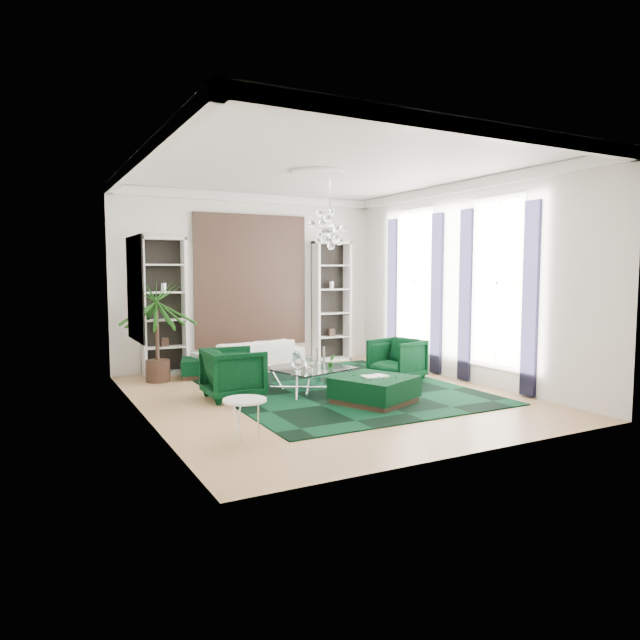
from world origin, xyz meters
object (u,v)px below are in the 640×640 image
palm (157,317)px  ottoman_side (203,368)px  sofa (249,356)px  armchair_left (234,373)px  ottoman_front (375,390)px  side_table (245,421)px  coffee_table (308,379)px  armchair_right (397,359)px

palm → ottoman_side: bearing=4.0°
sofa → armchair_left: 2.53m
armchair_left → ottoman_front: bearing=-126.4°
ottoman_front → side_table: 2.70m
ottoman_side → side_table: side_table is taller
sofa → ottoman_front: (0.72, -3.69, -0.11)m
ottoman_front → palm: (-2.66, 3.47, 1.03)m
armchair_left → side_table: size_ratio=1.71×
coffee_table → palm: size_ratio=0.51×
armchair_left → ottoman_side: size_ratio=1.12×
palm → sofa: bearing=6.2°
ottoman_front → armchair_right: bearing=44.7°
side_table → palm: (-0.13, 4.40, 0.99)m
armchair_right → ottoman_front: (-1.48, -1.47, -0.18)m
ottoman_side → ottoman_front: (1.76, -3.54, 0.03)m
armchair_left → palm: bearing=22.6°
ottoman_front → palm: palm is taller
sofa → ottoman_side: 1.06m
ottoman_side → armchair_left: bearing=-92.6°
coffee_table → armchair_left: bearing=174.6°
armchair_right → palm: palm is taller
ottoman_side → side_table: bearing=-99.8°
ottoman_side → palm: size_ratio=0.33×
coffee_table → palm: (-2.13, 2.17, 1.03)m
armchair_left → sofa: bearing=-25.5°
armchair_right → side_table: 4.68m
armchair_right → side_table: armchair_right is taller
armchair_left → coffee_table: 1.34m
armchair_right → ottoman_side: (-3.24, 2.07, -0.22)m
sofa → ottoman_side: (-1.04, -0.15, -0.15)m
armchair_left → ottoman_side: 2.12m
palm → ottoman_front: bearing=-52.5°
armchair_left → coffee_table: (1.32, -0.13, -0.20)m
sofa → ottoman_front: bearing=91.7°
sofa → armchair_right: 3.13m
ottoman_side → ottoman_front: size_ratio=0.76×
palm → armchair_left: bearing=-68.5°
armchair_right → ottoman_side: bearing=-137.0°
sofa → ottoman_side: bearing=-1.3°
sofa → palm: (-1.94, -0.21, 0.92)m
side_table → palm: palm is taller
sofa → armchair_right: (2.20, -2.22, 0.07)m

